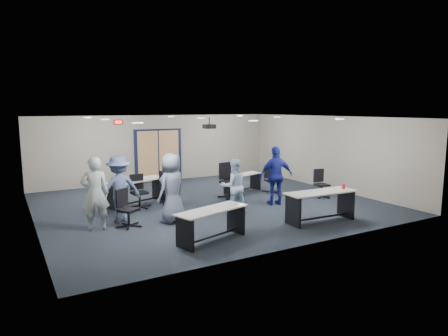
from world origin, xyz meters
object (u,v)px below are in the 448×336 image
table_back_right (243,180)px  chair_back_b (169,187)px  person_back (119,189)px  person_plaid (172,188)px  person_gray (95,194)px  chair_back_d (272,179)px  person_lightblue (234,186)px  person_navy (276,176)px  chair_back_a (139,191)px  chair_loose_left (128,208)px  chair_back_c (230,181)px  chair_loose_right (322,184)px  table_front_left (212,219)px  table_front_right (321,201)px  table_back_left (137,188)px

table_back_right → chair_back_b: 2.99m
person_back → person_plaid: bearing=144.7°
chair_back_b → person_gray: person_gray is taller
chair_back_d → person_lightblue: (-2.63, -1.76, 0.31)m
table_back_right → person_gray: size_ratio=0.91×
person_navy → chair_back_a: bearing=-10.1°
chair_loose_left → chair_back_d: bearing=-15.7°
chair_back_c → chair_back_b: bearing=162.8°
chair_loose_left → person_lightblue: (3.01, -0.15, 0.30)m
chair_back_d → chair_loose_left: size_ratio=0.98×
chair_back_a → chair_loose_right: chair_back_a is taller
table_back_right → chair_back_d: chair_back_d is taller
table_front_left → table_back_right: (3.45, 4.19, -0.06)m
table_front_right → table_back_left: (-3.69, 4.19, -0.01)m
chair_back_d → person_plaid: size_ratio=0.52×
chair_loose_left → person_plaid: person_plaid is taller
chair_loose_right → person_back: (-6.68, 0.48, 0.41)m
person_plaid → table_front_left: bearing=69.3°
table_front_right → chair_loose_left: (-4.58, 2.01, -0.07)m
table_front_left → person_lightblue: size_ratio=1.21×
table_front_right → chair_loose_left: size_ratio=2.10×
chair_back_c → person_navy: person_navy is taller
chair_back_a → chair_back_c: bearing=-6.8°
person_navy → person_back: (-4.72, 0.54, -0.03)m
person_plaid → person_back: person_plaid is taller
chair_back_d → chair_loose_right: bearing=-44.0°
person_navy → chair_back_b: bearing=-18.3°
chair_back_d → person_back: (-5.69, -0.99, 0.41)m
person_gray → person_back: 0.83m
chair_back_d → chair_loose_right: chair_back_d is taller
table_front_left → person_back: (-1.40, 2.58, 0.38)m
table_back_left → table_front_left: bearing=-104.2°
person_gray → person_lightblue: size_ratio=1.16×
table_front_left → chair_back_a: 3.77m
table_front_left → chair_loose_left: (-1.34, 1.97, -0.02)m
chair_back_a → table_front_right: bearing=-49.1°
table_back_right → chair_back_b: (-2.97, -0.36, 0.07)m
table_front_left → chair_loose_left: bearing=107.9°
chair_back_b → person_back: person_back is taller
chair_back_d → chair_loose_right: 1.78m
table_front_left → person_back: bearing=102.1°
table_front_right → table_back_right: 4.23m
chair_back_d → chair_back_c: bearing=-168.1°
chair_loose_left → person_lightblue: size_ratio=0.61×
chair_loose_left → person_lightblue: 3.03m
chair_back_a → chair_back_b: size_ratio=0.98×
chair_back_c → chair_back_d: chair_back_c is taller
person_lightblue → person_plaid: bearing=9.9°
chair_loose_left → person_plaid: 1.22m
chair_loose_right → person_gray: size_ratio=0.52×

